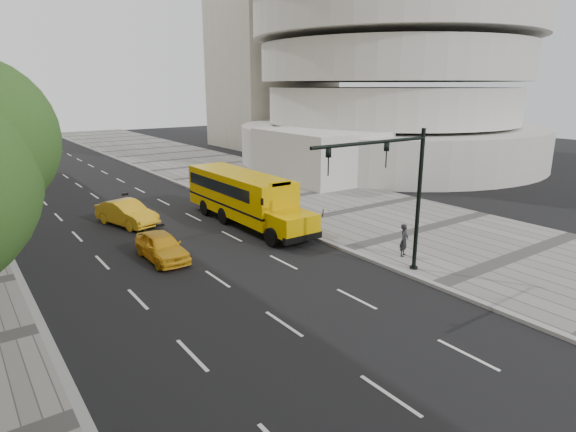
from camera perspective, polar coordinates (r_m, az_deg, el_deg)
ground at (r=25.91m, az=-11.54°, el=-3.35°), size 140.00×140.00×0.00m
sidewalk_museum at (r=32.41m, az=8.11°, el=0.70°), size 12.00×140.00×0.15m
curb_museum at (r=28.71m, az=-0.60°, el=-1.05°), size 0.30×140.00×0.15m
curb_far at (r=24.02m, az=-29.27°, el=-6.38°), size 0.30×140.00×0.15m
guggenheim at (r=57.03m, az=8.49°, el=20.57°), size 33.20×42.20×35.00m
school_bus at (r=29.28m, az=-5.47°, el=2.62°), size 2.96×11.56×3.19m
taxi_near at (r=23.85m, az=-14.74°, el=-3.49°), size 1.60×3.95×1.34m
taxi_far at (r=30.31m, az=-18.57°, el=0.32°), size 2.77×4.75×1.48m
pedestrian at (r=23.77m, az=13.61°, el=-2.79°), size 0.68×0.58×1.59m
traffic_signal at (r=20.38m, az=12.84°, el=3.44°), size 6.18×0.36×6.40m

